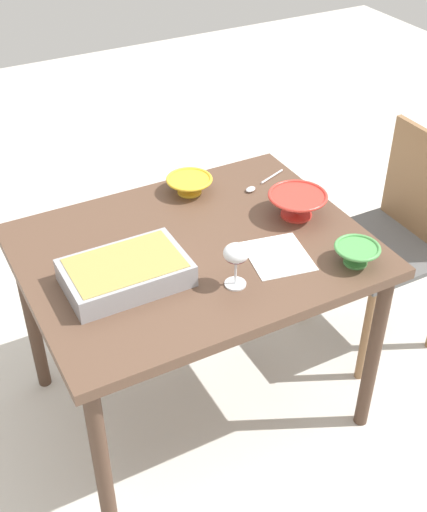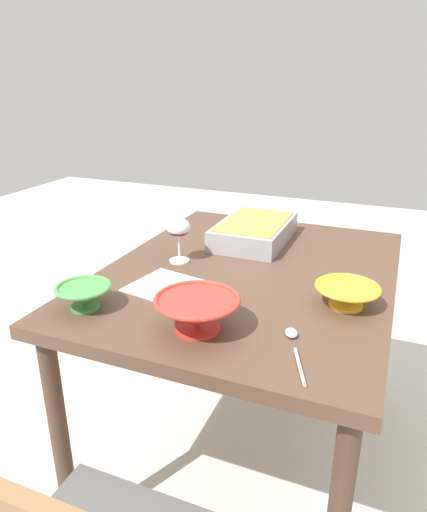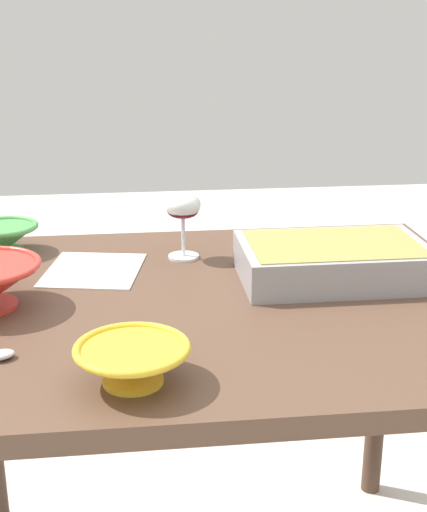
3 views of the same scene
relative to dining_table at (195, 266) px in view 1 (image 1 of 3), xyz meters
The scene contains 10 objects.
ground_plane 0.69m from the dining_table, ahead, with size 8.00×8.00×0.00m, color beige.
dining_table is the anchor object (origin of this frame).
chair 0.95m from the dining_table, ahead, with size 0.43×0.46×0.92m.
wine_glass 0.31m from the dining_table, 85.22° to the right, with size 0.08×0.08×0.15m.
casserole_dish 0.31m from the dining_table, 165.32° to the right, with size 0.38×0.24×0.08m.
mixing_bowl 0.37m from the dining_table, 66.45° to the left, with size 0.17×0.17×0.06m.
small_bowl 0.54m from the dining_table, 37.98° to the right, with size 0.15×0.15×0.07m.
serving_bowl 0.43m from the dining_table, ahead, with size 0.21×0.21×0.09m.
serving_spoon 0.46m from the dining_table, 31.37° to the left, with size 0.22×0.10×0.01m.
napkin 0.29m from the dining_table, 39.42° to the right, with size 0.19×0.22×0.00m, color white.
Camera 1 is at (-0.80, -1.64, 2.08)m, focal length 47.05 mm.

